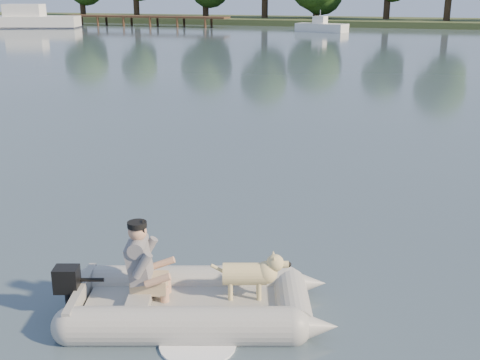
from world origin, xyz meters
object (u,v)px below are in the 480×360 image
(dock, at_px, (145,21))
(motorboat, at_px, (322,21))
(man, at_px, (141,259))
(dinghy, at_px, (195,275))
(dog, at_px, (245,277))
(cabin_cruiser, at_px, (35,16))

(dock, distance_m, motorboat, 19.28)
(dock, xyz_separation_m, man, (25.86, -52.54, 0.17))
(dinghy, xyz_separation_m, dog, (0.53, 0.22, -0.06))
(dog, distance_m, motorboat, 49.66)
(dinghy, relative_size, cabin_cruiser, 0.50)
(dog, height_order, motorboat, motorboat)
(man, relative_size, motorboat, 0.20)
(dog, xyz_separation_m, cabin_cruiser, (-35.89, 46.18, 0.68))
(dinghy, xyz_separation_m, man, (-0.60, -0.14, 0.17))
(man, distance_m, dog, 1.21)
(man, bearing_deg, dock, 98.62)
(dog, relative_size, motorboat, 0.17)
(dinghy, height_order, motorboat, motorboat)
(dock, relative_size, dinghy, 4.16)
(dog, bearing_deg, man, 180.00)
(dock, distance_m, dinghy, 58.70)
(cabin_cruiser, bearing_deg, dinghy, -70.32)
(dinghy, bearing_deg, dog, 4.57)
(dog, bearing_deg, motorboat, 81.67)
(dinghy, height_order, man, man)
(man, bearing_deg, dog, 0.00)
(man, distance_m, motorboat, 49.84)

